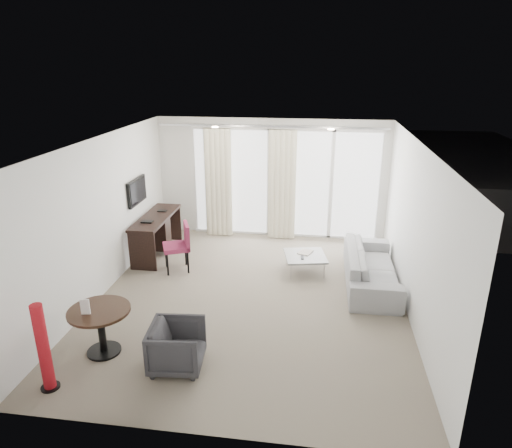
# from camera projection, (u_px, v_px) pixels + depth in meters

# --- Properties ---
(floor) EXTENTS (5.00, 6.00, 0.00)m
(floor) POSITION_uv_depth(u_px,v_px,m) (251.00, 298.00, 7.62)
(floor) COLOR #716757
(floor) RESTS_ON ground
(ceiling) EXTENTS (5.00, 6.00, 0.00)m
(ceiling) POSITION_uv_depth(u_px,v_px,m) (250.00, 142.00, 6.74)
(ceiling) COLOR white
(ceiling) RESTS_ON ground
(wall_left) EXTENTS (0.00, 6.00, 2.60)m
(wall_left) POSITION_uv_depth(u_px,v_px,m) (101.00, 218.00, 7.51)
(wall_left) COLOR silver
(wall_left) RESTS_ON ground
(wall_right) EXTENTS (0.00, 6.00, 2.60)m
(wall_right) POSITION_uv_depth(u_px,v_px,m) (415.00, 233.00, 6.85)
(wall_right) COLOR silver
(wall_right) RESTS_ON ground
(wall_front) EXTENTS (5.00, 0.00, 2.60)m
(wall_front) POSITION_uv_depth(u_px,v_px,m) (203.00, 330.00, 4.38)
(wall_front) COLOR silver
(wall_front) RESTS_ON ground
(window_panel) EXTENTS (4.00, 0.02, 2.38)m
(window_panel) POSITION_uv_depth(u_px,v_px,m) (285.00, 184.00, 9.95)
(window_panel) COLOR white
(window_panel) RESTS_ON ground
(window_frame) EXTENTS (4.10, 0.06, 2.44)m
(window_frame) POSITION_uv_depth(u_px,v_px,m) (285.00, 184.00, 9.94)
(window_frame) COLOR white
(window_frame) RESTS_ON ground
(curtain_left) EXTENTS (0.60, 0.20, 2.38)m
(curtain_left) POSITION_uv_depth(u_px,v_px,m) (218.00, 183.00, 9.99)
(curtain_left) COLOR beige
(curtain_left) RESTS_ON ground
(curtain_right) EXTENTS (0.60, 0.20, 2.38)m
(curtain_right) POSITION_uv_depth(u_px,v_px,m) (282.00, 186.00, 9.80)
(curtain_right) COLOR beige
(curtain_right) RESTS_ON ground
(curtain_track) EXTENTS (4.80, 0.04, 0.04)m
(curtain_track) POSITION_uv_depth(u_px,v_px,m) (271.00, 127.00, 9.41)
(curtain_track) COLOR #B2B2B7
(curtain_track) RESTS_ON ceiling
(downlight_a) EXTENTS (0.12, 0.12, 0.02)m
(downlight_a) POSITION_uv_depth(u_px,v_px,m) (215.00, 127.00, 8.35)
(downlight_a) COLOR #FFE0B2
(downlight_a) RESTS_ON ceiling
(downlight_b) EXTENTS (0.12, 0.12, 0.02)m
(downlight_b) POSITION_uv_depth(u_px,v_px,m) (331.00, 129.00, 8.07)
(downlight_b) COLOR #FFE0B2
(downlight_b) RESTS_ON ceiling
(desk) EXTENTS (0.53, 1.71, 0.80)m
(desk) POSITION_uv_depth(u_px,v_px,m) (157.00, 235.00, 9.24)
(desk) COLOR black
(desk) RESTS_ON floor
(tv) EXTENTS (0.05, 0.80, 0.50)m
(tv) POSITION_uv_depth(u_px,v_px,m) (137.00, 191.00, 8.83)
(tv) COLOR black
(tv) RESTS_ON wall_left
(desk_chair) EXTENTS (0.64, 0.62, 0.91)m
(desk_chair) POSITION_uv_depth(u_px,v_px,m) (176.00, 248.00, 8.48)
(desk_chair) COLOR maroon
(desk_chair) RESTS_ON floor
(round_table) EXTENTS (1.03, 1.03, 0.65)m
(round_table) POSITION_uv_depth(u_px,v_px,m) (102.00, 331.00, 6.10)
(round_table) COLOR black
(round_table) RESTS_ON floor
(menu_card) EXTENTS (0.12, 0.04, 0.21)m
(menu_card) POSITION_uv_depth(u_px,v_px,m) (85.00, 310.00, 5.86)
(menu_card) COLOR white
(menu_card) RESTS_ON round_table
(red_lamp) EXTENTS (0.29, 0.29, 1.14)m
(red_lamp) POSITION_uv_depth(u_px,v_px,m) (43.00, 348.00, 5.34)
(red_lamp) COLOR maroon
(red_lamp) RESTS_ON floor
(tub_armchair) EXTENTS (0.73, 0.71, 0.62)m
(tub_armchair) POSITION_uv_depth(u_px,v_px,m) (177.00, 346.00, 5.81)
(tub_armchair) COLOR #28282B
(tub_armchair) RESTS_ON floor
(coffee_table) EXTENTS (0.87, 0.87, 0.33)m
(coffee_table) POSITION_uv_depth(u_px,v_px,m) (305.00, 263.00, 8.52)
(coffee_table) COLOR gray
(coffee_table) RESTS_ON floor
(remote) EXTENTS (0.06, 0.16, 0.02)m
(remote) POSITION_uv_depth(u_px,v_px,m) (302.00, 256.00, 8.34)
(remote) COLOR black
(remote) RESTS_ON coffee_table
(magazine) EXTENTS (0.32, 0.36, 0.02)m
(magazine) POSITION_uv_depth(u_px,v_px,m) (305.00, 251.00, 8.57)
(magazine) COLOR gray
(magazine) RESTS_ON coffee_table
(sofa) EXTENTS (0.86, 2.19, 0.64)m
(sofa) POSITION_uv_depth(u_px,v_px,m) (371.00, 267.00, 8.00)
(sofa) COLOR gray
(sofa) RESTS_ON floor
(terrace_slab) EXTENTS (5.60, 3.00, 0.12)m
(terrace_slab) POSITION_uv_depth(u_px,v_px,m) (289.00, 216.00, 11.79)
(terrace_slab) COLOR #4D4D50
(terrace_slab) RESTS_ON ground
(rattan_chair_a) EXTENTS (0.68, 0.68, 0.79)m
(rattan_chair_a) POSITION_uv_depth(u_px,v_px,m) (307.00, 196.00, 11.88)
(rattan_chair_a) COLOR brown
(rattan_chair_a) RESTS_ON terrace_slab
(rattan_chair_b) EXTENTS (0.73, 0.73, 0.84)m
(rattan_chair_b) POSITION_uv_depth(u_px,v_px,m) (364.00, 194.00, 11.97)
(rattan_chair_b) COLOR brown
(rattan_chair_b) RESTS_ON terrace_slab
(rattan_table) EXTENTS (0.56, 0.56, 0.50)m
(rattan_table) POSITION_uv_depth(u_px,v_px,m) (348.00, 217.00, 10.80)
(rattan_table) COLOR brown
(rattan_table) RESTS_ON terrace_slab
(balustrade) EXTENTS (5.50, 0.06, 1.05)m
(balustrade) POSITION_uv_depth(u_px,v_px,m) (293.00, 181.00, 12.95)
(balustrade) COLOR #B2B2B7
(balustrade) RESTS_ON terrace_slab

